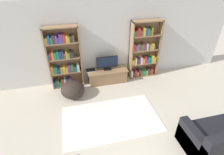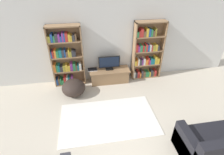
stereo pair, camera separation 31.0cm
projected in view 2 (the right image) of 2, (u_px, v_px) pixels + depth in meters
name	position (u px, v px, depth m)	size (l,w,h in m)	color
wall_back	(105.00, 42.00, 5.50)	(8.80, 0.06, 2.60)	silver
bookshelf_left	(66.00, 57.00, 5.37)	(0.98, 0.30, 1.94)	#93704C
bookshelf_right	(146.00, 53.00, 5.75)	(0.98, 0.30, 1.94)	#93704C
tv_stand	(110.00, 75.00, 5.84)	(1.31, 0.50, 0.45)	#8E6B47
television	(109.00, 63.00, 5.61)	(0.69, 0.16, 0.47)	black
laptop	(92.00, 70.00, 5.70)	(0.31, 0.22, 0.03)	silver
area_rug	(109.00, 119.00, 4.49)	(2.44, 1.44, 0.02)	white
couch_right_sofa	(219.00, 145.00, 3.50)	(1.52, 0.88, 0.85)	black
beanbag_ottoman	(74.00, 88.00, 5.23)	(0.69, 0.69, 0.49)	#2D231E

